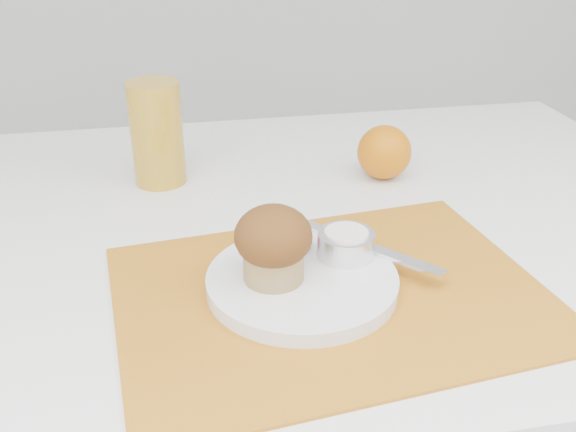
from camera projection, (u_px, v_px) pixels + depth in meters
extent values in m
cube|color=white|center=(283.00, 427.00, 1.01)|extent=(1.20, 0.80, 0.75)
cube|color=#BA7019|center=(331.00, 294.00, 0.68)|extent=(0.48, 0.38, 0.00)
cylinder|color=white|center=(302.00, 281.00, 0.68)|extent=(0.26, 0.26, 0.02)
cylinder|color=silver|center=(346.00, 244.00, 0.71)|extent=(0.06, 0.06, 0.03)
cylinder|color=white|center=(347.00, 234.00, 0.70)|extent=(0.06, 0.06, 0.01)
ellipsoid|color=#5D021A|center=(303.00, 241.00, 0.73)|extent=(0.02, 0.02, 0.02)
ellipsoid|color=#5C020B|center=(337.00, 239.00, 0.73)|extent=(0.02, 0.02, 0.02)
cube|color=silver|center=(367.00, 247.00, 0.73)|extent=(0.14, 0.15, 0.00)
sphere|color=orange|center=(384.00, 152.00, 0.94)|extent=(0.08, 0.08, 0.08)
cylinder|color=gold|center=(157.00, 134.00, 0.91)|extent=(0.07, 0.07, 0.15)
cylinder|color=#A78951|center=(274.00, 264.00, 0.67)|extent=(0.08, 0.08, 0.03)
ellipsoid|color=#381D0A|center=(273.00, 236.00, 0.65)|extent=(0.08, 0.08, 0.06)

